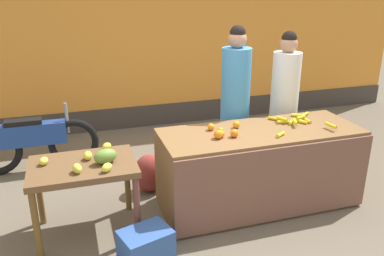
{
  "coord_description": "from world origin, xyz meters",
  "views": [
    {
      "loc": [
        -1.32,
        -3.49,
        2.32
      ],
      "look_at": [
        -0.17,
        0.15,
        0.91
      ],
      "focal_mm": 37.18,
      "sensor_mm": 36.0,
      "label": 1
    }
  ],
  "objects_px": {
    "vendor_woman_white_shirt": "(284,103)",
    "produce_crate": "(146,244)",
    "parked_motorcycle": "(34,141)",
    "produce_sack": "(149,173)",
    "vendor_woman_blue_shirt": "(235,105)"
  },
  "relations": [
    {
      "from": "vendor_woman_white_shirt",
      "to": "produce_crate",
      "type": "distance_m",
      "value": 2.48
    },
    {
      "from": "parked_motorcycle",
      "to": "produce_sack",
      "type": "xyz_separation_m",
      "value": [
        1.28,
        -0.99,
        -0.17
      ]
    },
    {
      "from": "parked_motorcycle",
      "to": "produce_sack",
      "type": "height_order",
      "value": "parked_motorcycle"
    },
    {
      "from": "vendor_woman_blue_shirt",
      "to": "vendor_woman_white_shirt",
      "type": "bearing_deg",
      "value": 2.92
    },
    {
      "from": "produce_sack",
      "to": "produce_crate",
      "type": "bearing_deg",
      "value": -103.41
    },
    {
      "from": "vendor_woman_white_shirt",
      "to": "produce_sack",
      "type": "distance_m",
      "value": 1.86
    },
    {
      "from": "parked_motorcycle",
      "to": "produce_sack",
      "type": "distance_m",
      "value": 1.63
    },
    {
      "from": "parked_motorcycle",
      "to": "produce_crate",
      "type": "relative_size",
      "value": 3.64
    },
    {
      "from": "vendor_woman_blue_shirt",
      "to": "produce_sack",
      "type": "xyz_separation_m",
      "value": [
        -1.06,
        -0.03,
        -0.72
      ]
    },
    {
      "from": "vendor_woman_blue_shirt",
      "to": "produce_sack",
      "type": "distance_m",
      "value": 1.28
    },
    {
      "from": "vendor_woman_white_shirt",
      "to": "parked_motorcycle",
      "type": "xyz_separation_m",
      "value": [
        -3.02,
        0.92,
        -0.5
      ]
    },
    {
      "from": "vendor_woman_white_shirt",
      "to": "parked_motorcycle",
      "type": "relative_size",
      "value": 1.12
    },
    {
      "from": "vendor_woman_white_shirt",
      "to": "parked_motorcycle",
      "type": "height_order",
      "value": "vendor_woman_white_shirt"
    },
    {
      "from": "vendor_woman_white_shirt",
      "to": "parked_motorcycle",
      "type": "bearing_deg",
      "value": 163.02
    },
    {
      "from": "vendor_woman_blue_shirt",
      "to": "produce_sack",
      "type": "relative_size",
      "value": 4.05
    }
  ]
}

